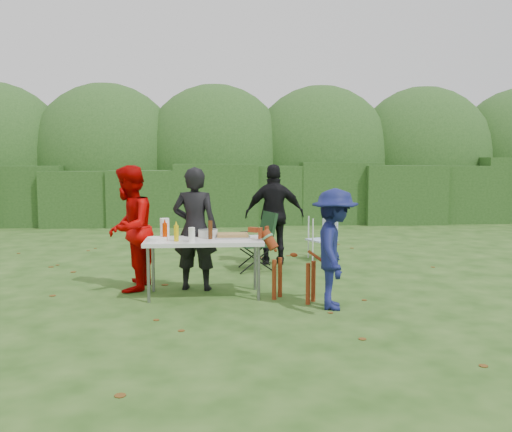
{
  "coord_description": "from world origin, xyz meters",
  "views": [
    {
      "loc": [
        -0.1,
        -6.76,
        1.76
      ],
      "look_at": [
        0.49,
        0.47,
        1.0
      ],
      "focal_mm": 38.0,
      "sensor_mm": 36.0,
      "label": 1
    }
  ],
  "objects": [
    {
      "name": "shrub_backdrop",
      "position": [
        0.0,
        9.6,
        1.6
      ],
      "size": [
        20.0,
        2.6,
        3.2
      ],
      "primitive_type": "ellipsoid",
      "color": "#3D6628",
      "rests_on": "ground"
    },
    {
      "name": "dog",
      "position": [
        0.91,
        -0.18,
        0.44
      ],
      "size": [
        0.98,
        0.82,
        0.88
      ],
      "primitive_type": null,
      "rotation": [
        0.0,
        0.0,
        2.55
      ],
      "color": "maroon",
      "rests_on": "ground"
    },
    {
      "name": "folding_table",
      "position": [
        -0.21,
        0.14,
        0.69
      ],
      "size": [
        1.5,
        0.7,
        0.74
      ],
      "color": "silver",
      "rests_on": "ground"
    },
    {
      "name": "lawn_chair",
      "position": [
        1.81,
        2.52,
        0.39
      ],
      "size": [
        0.61,
        0.61,
        0.77
      ],
      "primitive_type": null,
      "rotation": [
        0.0,
        0.0,
        3.61
      ],
      "color": "#5B91D5",
      "rests_on": "ground"
    },
    {
      "name": "ketchup_bottle",
      "position": [
        -0.7,
        0.06,
        0.85
      ],
      "size": [
        0.06,
        0.06,
        0.22
      ],
      "primitive_type": "cylinder",
      "color": "#BA2800",
      "rests_on": "folding_table"
    },
    {
      "name": "plate_stack",
      "position": [
        -0.79,
        0.02,
        0.77
      ],
      "size": [
        0.24,
        0.24,
        0.05
      ],
      "primitive_type": "cylinder",
      "color": "white",
      "rests_on": "folding_table"
    },
    {
      "name": "paper_towel_roll",
      "position": [
        -0.72,
        0.28,
        0.87
      ],
      "size": [
        0.12,
        0.12,
        0.26
      ],
      "primitive_type": "cylinder",
      "color": "white",
      "rests_on": "folding_table"
    },
    {
      "name": "ground",
      "position": [
        0.0,
        0.0,
        0.0
      ],
      "size": [
        80.0,
        80.0,
        0.0
      ],
      "primitive_type": "plane",
      "color": "#1E4211"
    },
    {
      "name": "beer_bottle",
      "position": [
        -0.13,
        0.16,
        0.86
      ],
      "size": [
        0.06,
        0.06,
        0.24
      ],
      "primitive_type": "cylinder",
      "color": "#47230F",
      "rests_on": "folding_table"
    },
    {
      "name": "pasta_bowl",
      "position": [
        -0.16,
        0.35,
        0.79
      ],
      "size": [
        0.26,
        0.26,
        0.1
      ],
      "primitive_type": "cylinder",
      "color": "silver",
      "rests_on": "folding_table"
    },
    {
      "name": "hedge_row",
      "position": [
        0.0,
        8.0,
        0.85
      ],
      "size": [
        22.0,
        1.4,
        1.7
      ],
      "primitive_type": "cube",
      "color": "#23471C",
      "rests_on": "ground"
    },
    {
      "name": "child",
      "position": [
        1.33,
        -0.57,
        0.71
      ],
      "size": [
        0.7,
        1.01,
        1.42
      ],
      "primitive_type": "imported",
      "rotation": [
        0.0,
        0.0,
        1.37
      ],
      "color": "#12184D",
      "rests_on": "ground"
    },
    {
      "name": "cup_stack",
      "position": [
        -0.36,
        -0.06,
        0.83
      ],
      "size": [
        0.08,
        0.08,
        0.18
      ],
      "primitive_type": "cylinder",
      "color": "white",
      "rests_on": "folding_table"
    },
    {
      "name": "person_red_jacket",
      "position": [
        -1.21,
        0.54,
        0.84
      ],
      "size": [
        0.73,
        0.89,
        1.68
      ],
      "primitive_type": "imported",
      "rotation": [
        0.0,
        0.0,
        -1.7
      ],
      "color": "#AF0201",
      "rests_on": "ground"
    },
    {
      "name": "person_cook",
      "position": [
        -0.33,
        0.5,
        0.83
      ],
      "size": [
        0.67,
        0.51,
        1.66
      ],
      "primitive_type": "imported",
      "rotation": [
        0.0,
        0.0,
        2.95
      ],
      "color": "black",
      "rests_on": "ground"
    },
    {
      "name": "focaccia_bread",
      "position": [
        0.16,
        0.24,
        0.78
      ],
      "size": [
        0.4,
        0.26,
        0.04
      ],
      "primitive_type": "cube",
      "color": "#A57E42",
      "rests_on": "food_tray"
    },
    {
      "name": "camping_chair",
      "position": [
        0.58,
        1.75,
        0.47
      ],
      "size": [
        0.73,
        0.73,
        0.93
      ],
      "primitive_type": null,
      "rotation": [
        0.0,
        0.0,
        3.46
      ],
      "color": "#18361C",
      "rests_on": "ground"
    },
    {
      "name": "food_tray",
      "position": [
        0.16,
        0.24,
        0.75
      ],
      "size": [
        0.45,
        0.3,
        0.02
      ],
      "primitive_type": "cube",
      "color": "#B7B7BA",
      "rests_on": "folding_table"
    },
    {
      "name": "person_black_puffy",
      "position": [
        0.94,
        2.21,
        0.84
      ],
      "size": [
        1.01,
        0.48,
        1.68
      ],
      "primitive_type": "imported",
      "rotation": [
        0.0,
        0.0,
        3.07
      ],
      "color": "black",
      "rests_on": "ground"
    },
    {
      "name": "mustard_bottle",
      "position": [
        -0.55,
        0.0,
        0.84
      ],
      "size": [
        0.06,
        0.06,
        0.2
      ],
      "primitive_type": "cylinder",
      "color": "gold",
      "rests_on": "folding_table"
    }
  ]
}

